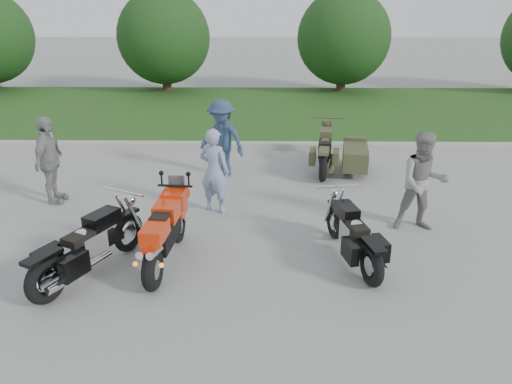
{
  "coord_description": "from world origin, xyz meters",
  "views": [
    {
      "loc": [
        0.9,
        -6.72,
        3.88
      ],
      "look_at": [
        0.79,
        0.9,
        0.8
      ],
      "focal_mm": 35.0,
      "sensor_mm": 36.0,
      "label": 1
    }
  ],
  "objects_px": {
    "person_grey": "(423,182)",
    "cruiser_right": "(355,238)",
    "cruiser_left": "(86,250)",
    "person_back": "(49,161)",
    "cruiser_sidecar": "(342,154)",
    "sportbike_red": "(165,231)",
    "person_denim": "(222,138)",
    "person_stripe": "(214,171)"
  },
  "relations": [
    {
      "from": "person_stripe",
      "to": "person_back",
      "type": "bearing_deg",
      "value": 16.61
    },
    {
      "from": "cruiser_left",
      "to": "person_back",
      "type": "bearing_deg",
      "value": 146.3
    },
    {
      "from": "cruiser_left",
      "to": "cruiser_right",
      "type": "xyz_separation_m",
      "value": [
        3.93,
        0.49,
        -0.04
      ]
    },
    {
      "from": "person_grey",
      "to": "person_stripe",
      "type": "bearing_deg",
      "value": 171.41
    },
    {
      "from": "person_back",
      "to": "sportbike_red",
      "type": "bearing_deg",
      "value": -130.12
    },
    {
      "from": "sportbike_red",
      "to": "cruiser_right",
      "type": "distance_m",
      "value": 2.86
    },
    {
      "from": "cruiser_left",
      "to": "person_grey",
      "type": "height_order",
      "value": "person_grey"
    },
    {
      "from": "person_stripe",
      "to": "cruiser_right",
      "type": "bearing_deg",
      "value": 163.64
    },
    {
      "from": "person_denim",
      "to": "person_back",
      "type": "bearing_deg",
      "value": -123.49
    },
    {
      "from": "sportbike_red",
      "to": "person_stripe",
      "type": "height_order",
      "value": "person_stripe"
    },
    {
      "from": "person_denim",
      "to": "cruiser_right",
      "type": "bearing_deg",
      "value": -29.21
    },
    {
      "from": "cruiser_right",
      "to": "sportbike_red",
      "type": "bearing_deg",
      "value": 169.63
    },
    {
      "from": "cruiser_left",
      "to": "cruiser_sidecar",
      "type": "xyz_separation_m",
      "value": [
        4.35,
        4.65,
        -0.03
      ]
    },
    {
      "from": "cruiser_left",
      "to": "cruiser_right",
      "type": "relative_size",
      "value": 1.01
    },
    {
      "from": "person_stripe",
      "to": "person_denim",
      "type": "xyz_separation_m",
      "value": [
        -0.01,
        1.97,
        0.06
      ]
    },
    {
      "from": "cruiser_left",
      "to": "cruiser_right",
      "type": "bearing_deg",
      "value": 33.72
    },
    {
      "from": "cruiser_sidecar",
      "to": "person_back",
      "type": "distance_m",
      "value": 6.23
    },
    {
      "from": "person_stripe",
      "to": "cruiser_sidecar",
      "type": "bearing_deg",
      "value": -116.95
    },
    {
      "from": "person_stripe",
      "to": "person_grey",
      "type": "height_order",
      "value": "person_grey"
    },
    {
      "from": "cruiser_sidecar",
      "to": "person_grey",
      "type": "height_order",
      "value": "person_grey"
    },
    {
      "from": "cruiser_right",
      "to": "person_back",
      "type": "relative_size",
      "value": 1.2
    },
    {
      "from": "cruiser_sidecar",
      "to": "person_stripe",
      "type": "height_order",
      "value": "person_stripe"
    },
    {
      "from": "sportbike_red",
      "to": "person_back",
      "type": "xyz_separation_m",
      "value": [
        -2.65,
        2.4,
        0.29
      ]
    },
    {
      "from": "sportbike_red",
      "to": "person_denim",
      "type": "height_order",
      "value": "person_denim"
    },
    {
      "from": "cruiser_left",
      "to": "person_denim",
      "type": "height_order",
      "value": "person_denim"
    },
    {
      "from": "person_stripe",
      "to": "person_back",
      "type": "xyz_separation_m",
      "value": [
        -3.2,
        0.37,
        0.05
      ]
    },
    {
      "from": "cruiser_left",
      "to": "cruiser_sidecar",
      "type": "relative_size",
      "value": 0.92
    },
    {
      "from": "person_denim",
      "to": "person_grey",
      "type": "bearing_deg",
      "value": -6.53
    },
    {
      "from": "person_grey",
      "to": "cruiser_right",
      "type": "bearing_deg",
      "value": -135.59
    },
    {
      "from": "cruiser_right",
      "to": "cruiser_sidecar",
      "type": "bearing_deg",
      "value": 71.42
    },
    {
      "from": "sportbike_red",
      "to": "person_denim",
      "type": "bearing_deg",
      "value": 87.3
    },
    {
      "from": "cruiser_right",
      "to": "cruiser_sidecar",
      "type": "relative_size",
      "value": 0.91
    },
    {
      "from": "cruiser_left",
      "to": "person_back",
      "type": "height_order",
      "value": "person_back"
    },
    {
      "from": "cruiser_right",
      "to": "person_stripe",
      "type": "distance_m",
      "value": 3.01
    },
    {
      "from": "cruiser_left",
      "to": "cruiser_sidecar",
      "type": "distance_m",
      "value": 6.36
    },
    {
      "from": "person_grey",
      "to": "person_denim",
      "type": "height_order",
      "value": "person_grey"
    },
    {
      "from": "sportbike_red",
      "to": "cruiser_sidecar",
      "type": "relative_size",
      "value": 0.9
    },
    {
      "from": "person_grey",
      "to": "person_back",
      "type": "relative_size",
      "value": 1.02
    },
    {
      "from": "cruiser_right",
      "to": "person_back",
      "type": "distance_m",
      "value": 5.97
    },
    {
      "from": "sportbike_red",
      "to": "cruiser_left",
      "type": "bearing_deg",
      "value": -156.08
    },
    {
      "from": "sportbike_red",
      "to": "person_denim",
      "type": "xyz_separation_m",
      "value": [
        0.55,
        3.99,
        0.29
      ]
    },
    {
      "from": "cruiser_sidecar",
      "to": "person_denim",
      "type": "height_order",
      "value": "person_denim"
    }
  ]
}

